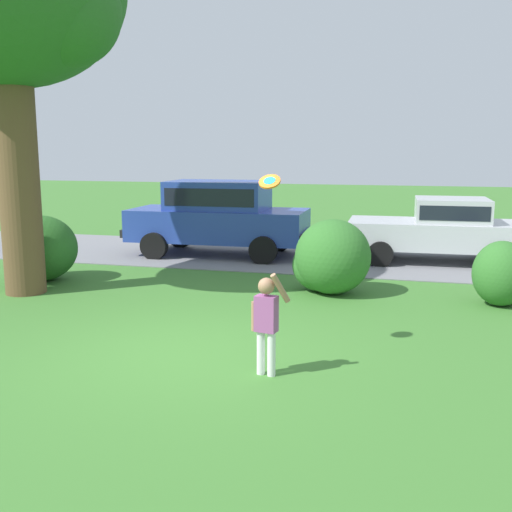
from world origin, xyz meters
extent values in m
plane|color=#3D752D|center=(0.00, 0.00, 0.00)|extent=(80.00, 80.00, 0.00)
cube|color=slate|center=(0.00, 7.59, 0.01)|extent=(28.00, 4.40, 0.02)
cylinder|color=brown|center=(-4.17, 2.47, 2.16)|extent=(0.75, 0.75, 4.33)
ellipsoid|color=#286023|center=(-3.00, 2.47, 5.07)|extent=(1.91, 1.91, 1.91)
ellipsoid|color=#286023|center=(-4.76, 3.48, 5.07)|extent=(2.14, 2.14, 2.14)
ellipsoid|color=#286023|center=(-4.51, 3.51, 0.68)|extent=(1.49, 1.48, 1.37)
ellipsoid|color=#286023|center=(-4.46, 3.62, 0.38)|extent=(0.84, 0.84, 0.75)
ellipsoid|color=#33702B|center=(1.52, 3.88, 0.71)|extent=(1.43, 1.37, 1.43)
ellipsoid|color=#33702B|center=(1.29, 4.04, 0.51)|extent=(1.13, 1.13, 1.01)
ellipsoid|color=#33702B|center=(4.50, 3.74, 0.57)|extent=(1.00, 0.97, 1.15)
ellipsoid|color=#33702B|center=(4.55, 3.92, 0.31)|extent=(0.70, 0.70, 0.63)
cube|color=silver|center=(3.53, 7.78, 0.68)|extent=(4.25, 1.95, 0.64)
cube|color=silver|center=(3.85, 7.79, 1.28)|extent=(1.72, 1.66, 0.56)
cube|color=black|center=(3.85, 7.79, 1.28)|extent=(1.59, 1.68, 0.34)
cylinder|color=black|center=(2.25, 6.81, 0.30)|extent=(0.61, 0.24, 0.60)
cylinder|color=black|center=(2.21, 8.69, 0.30)|extent=(0.61, 0.24, 0.60)
cylinder|color=black|center=(4.86, 6.88, 0.30)|extent=(0.61, 0.24, 0.60)
cylinder|color=black|center=(4.81, 8.76, 0.30)|extent=(0.61, 0.24, 0.60)
cube|color=black|center=(1.39, 7.72, 0.52)|extent=(0.17, 1.75, 0.20)
cube|color=#28429E|center=(-1.88, 7.33, 0.80)|extent=(4.54, 1.93, 0.80)
cube|color=#28429E|center=(-1.88, 7.33, 1.56)|extent=(2.51, 1.67, 0.72)
cube|color=black|center=(-1.88, 7.33, 1.56)|extent=(2.31, 1.69, 0.43)
cylinder|color=black|center=(-3.25, 6.36, 0.34)|extent=(0.68, 0.23, 0.68)
cylinder|color=black|center=(-3.29, 8.24, 0.34)|extent=(0.68, 0.23, 0.68)
cylinder|color=black|center=(-0.46, 6.42, 0.34)|extent=(0.68, 0.23, 0.68)
cylinder|color=black|center=(-0.50, 8.30, 0.34)|extent=(0.68, 0.23, 0.68)
cube|color=black|center=(-4.17, 7.28, 0.60)|extent=(0.16, 1.75, 0.20)
cube|color=black|center=(0.41, 7.38, 0.60)|extent=(0.16, 1.75, 0.20)
cylinder|color=white|center=(1.23, -0.50, 0.28)|extent=(0.10, 0.10, 0.55)
cylinder|color=white|center=(1.37, -0.53, 0.28)|extent=(0.10, 0.10, 0.55)
cube|color=#994C8C|center=(1.30, -0.52, 0.77)|extent=(0.28, 0.20, 0.44)
sphere|color=#A37556|center=(1.30, -0.52, 1.11)|extent=(0.20, 0.20, 0.20)
cylinder|color=#A37556|center=(1.47, -0.50, 1.09)|extent=(0.22, 0.22, 0.39)
cylinder|color=#A37556|center=(1.14, -0.49, 0.72)|extent=(0.07, 0.07, 0.36)
cylinder|color=orange|center=(1.17, 0.18, 2.31)|extent=(0.29, 0.25, 0.19)
cylinder|color=#1EB7B2|center=(1.17, 0.18, 2.31)|extent=(0.16, 0.14, 0.12)
camera|label=1|loc=(2.95, -7.28, 2.71)|focal=42.20mm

